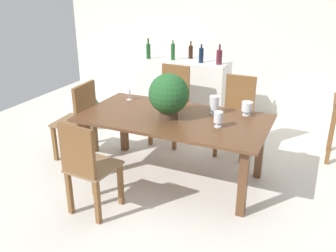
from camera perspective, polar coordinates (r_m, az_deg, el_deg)
ground_plane at (r=4.31m, az=1.13°, el=-7.49°), size 7.04×7.04×0.00m
back_wall at (r=6.28m, az=10.85°, el=14.19°), size 6.40×0.10×2.60m
dining_table at (r=3.99m, az=0.92°, el=0.10°), size 1.99×1.05×0.73m
chair_far_right at (r=4.75m, az=10.54°, el=2.21°), size 0.42×0.45×0.98m
chair_near_left at (r=3.49m, az=-12.37°, el=-5.89°), size 0.44×0.46×0.94m
chair_far_left at (r=5.02m, az=0.66°, el=3.93°), size 0.45×0.48×1.02m
chair_head_end at (r=4.63m, az=-13.41°, el=1.42°), size 0.44×0.49×0.96m
flower_centerpiece at (r=3.85m, az=0.12°, el=4.81°), size 0.42×0.42×0.47m
crystal_vase_left at (r=4.03m, az=7.11°, el=3.46°), size 0.11×0.11×0.20m
crystal_vase_center_near at (r=3.68m, az=7.74°, el=1.25°), size 0.09×0.09×0.16m
crystal_vase_right at (r=4.06m, az=12.06°, el=2.87°), size 0.12×0.12×0.15m
wine_glass at (r=4.49m, az=-6.06°, el=5.40°), size 0.07×0.07×0.16m
kitchen_counter at (r=5.74m, az=2.11°, el=5.46°), size 1.41×0.51×0.96m
wine_bottle_dark at (r=5.42m, az=5.12°, el=10.80°), size 0.07×0.07×0.26m
wine_bottle_clear at (r=5.67m, az=-3.03°, el=11.48°), size 0.06×0.06×0.30m
wine_bottle_tall at (r=5.34m, az=7.88°, el=10.50°), size 0.08×0.08×0.28m
wine_bottle_amber at (r=5.69m, az=3.51°, el=11.32°), size 0.07×0.07×0.26m
wine_bottle_green at (r=5.58m, az=0.76°, el=11.35°), size 0.06×0.06×0.29m
potted_plant_floor at (r=5.60m, az=-12.28°, el=2.34°), size 0.38×0.38×0.51m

